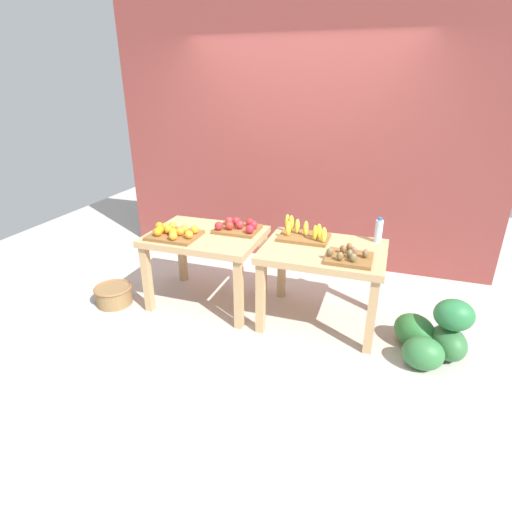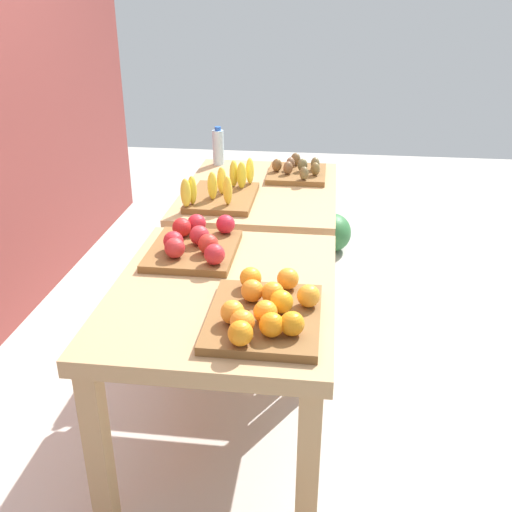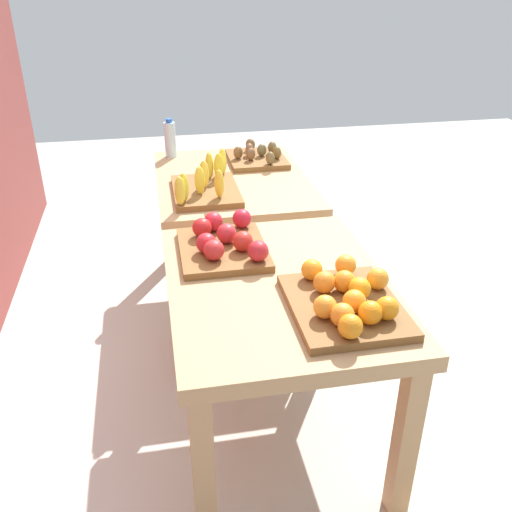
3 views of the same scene
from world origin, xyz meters
TOP-DOWN VIEW (x-y plane):
  - ground_plane at (0.00, 0.00)m, footprint 8.00×8.00m
  - display_table_left at (-0.56, 0.00)m, footprint 1.04×0.80m
  - display_table_right at (0.56, 0.00)m, footprint 1.04×0.80m
  - orange_bin at (-0.79, -0.18)m, footprint 0.46×0.37m
  - apple_bin at (-0.29, 0.16)m, footprint 0.41×0.34m
  - banana_crate at (0.34, 0.17)m, footprint 0.44×0.32m
  - kiwi_bin at (0.79, -0.18)m, footprint 0.36×0.32m
  - water_bottle at (0.98, 0.30)m, footprint 0.07×0.07m
  - watermelon_pile at (1.50, -0.23)m, footprint 0.66×0.63m

SIDE VIEW (x-z plane):
  - ground_plane at x=0.00m, z-range 0.00..0.00m
  - watermelon_pile at x=1.50m, z-range -0.07..0.44m
  - display_table_left at x=-0.56m, z-range 0.26..0.98m
  - display_table_right at x=0.56m, z-range 0.26..0.98m
  - kiwi_bin at x=0.79m, z-range 0.70..0.81m
  - apple_bin at x=-0.29m, z-range 0.71..0.82m
  - orange_bin at x=-0.79m, z-range 0.71..0.82m
  - banana_crate at x=0.34m, z-range 0.68..0.85m
  - water_bottle at x=0.98m, z-range 0.72..0.94m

